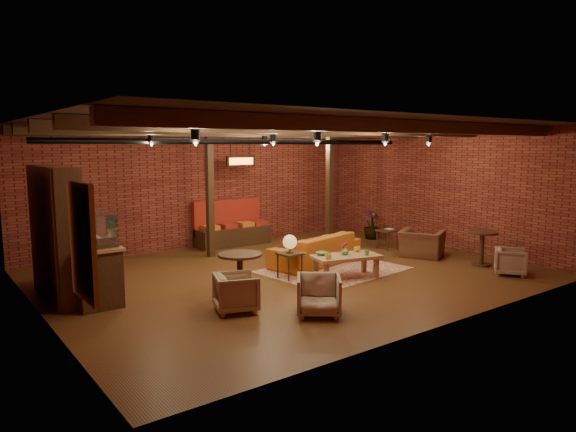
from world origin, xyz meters
TOP-DOWN VIEW (x-y plane):
  - floor at (0.00, 0.00)m, footprint 10.00×10.00m
  - ceiling at (0.00, 0.00)m, footprint 10.00×8.00m
  - wall_back at (0.00, 4.00)m, footprint 10.00×0.02m
  - wall_front at (0.00, -4.00)m, footprint 10.00×0.02m
  - wall_left at (-5.00, 0.00)m, footprint 0.02×8.00m
  - wall_right at (5.00, 0.00)m, footprint 0.02×8.00m
  - ceiling_beams at (0.00, 0.00)m, footprint 9.80×6.40m
  - ceiling_pipe at (0.00, 1.60)m, footprint 9.60×0.12m
  - post_left at (-0.60, 2.60)m, footprint 0.16×0.16m
  - post_right at (2.80, 2.00)m, footprint 0.16×0.16m
  - service_counter at (-4.10, 1.00)m, footprint 0.80×2.50m
  - plant_counter at (-4.00, 1.20)m, footprint 0.35×0.39m
  - shelving_hutch at (-4.50, 1.10)m, footprint 0.52×2.00m
  - chalkboard_menu at (-4.93, -2.30)m, footprint 0.08×0.96m
  - banquette at (0.60, 3.55)m, footprint 2.10×0.70m
  - service_sign at (0.60, 3.10)m, footprint 0.86×0.06m
  - ceiling_spotlights at (0.00, 0.00)m, footprint 6.40×4.40m
  - rug at (0.91, -0.31)m, footprint 3.22×2.60m
  - sofa at (0.96, 0.38)m, footprint 2.58×1.46m
  - coffee_table at (0.65, -0.96)m, footprint 1.54×1.02m
  - side_table_lamp at (-0.31, -0.31)m, footprint 0.46×0.46m
  - round_table_left at (-1.88, -0.90)m, footprint 0.80×0.80m
  - armchair_a at (-2.31, -1.49)m, footprint 0.83×0.86m
  - armchair_b at (-1.33, -2.46)m, footprint 0.96×0.95m
  - armchair_right at (3.62, -0.57)m, footprint 1.04×1.21m
  - side_table_book at (3.65, 0.60)m, footprint 0.47×0.47m
  - round_table_right at (3.97, -2.02)m, footprint 0.68×0.68m
  - armchair_far at (3.69, -2.89)m, footprint 0.83×0.82m
  - plant_tall at (4.40, 1.91)m, footprint 1.55×1.55m

SIDE VIEW (x-z plane):
  - floor at x=0.00m, z-range 0.00..0.00m
  - rug at x=0.91m, z-range 0.00..0.01m
  - armchair_far at x=3.69m, z-range 0.00..0.63m
  - armchair_a at x=-2.31m, z-range 0.00..0.70m
  - sofa at x=0.96m, z-range 0.00..0.71m
  - armchair_b at x=-1.33m, z-range 0.00..0.73m
  - coffee_table at x=0.65m, z-range 0.06..0.80m
  - armchair_right at x=3.62m, z-range 0.00..0.89m
  - side_table_book at x=3.65m, z-range 0.21..0.76m
  - banquette at x=0.60m, z-range 0.00..1.00m
  - round_table_right at x=3.97m, z-range 0.13..0.93m
  - round_table_left at x=-1.88m, z-range 0.15..0.98m
  - side_table_lamp at x=-0.31m, z-range 0.24..1.17m
  - service_counter at x=-4.10m, z-range 0.00..1.60m
  - shelving_hutch at x=-4.50m, z-range 0.00..2.40m
  - plant_counter at x=-4.00m, z-range 1.07..1.37m
  - plant_tall at x=4.40m, z-range 0.00..2.56m
  - wall_back at x=0.00m, z-range 0.00..3.20m
  - wall_front at x=0.00m, z-range 0.00..3.20m
  - wall_left at x=-5.00m, z-range 0.00..3.20m
  - wall_right at x=5.00m, z-range 0.00..3.20m
  - post_left at x=-0.60m, z-range 0.00..3.20m
  - post_right at x=2.80m, z-range 0.00..3.20m
  - chalkboard_menu at x=-4.93m, z-range 0.87..2.33m
  - service_sign at x=0.60m, z-range 2.20..2.50m
  - ceiling_pipe at x=0.00m, z-range 2.79..2.91m
  - ceiling_spotlights at x=0.00m, z-range 2.72..3.00m
  - ceiling_beams at x=0.00m, z-range 2.97..3.19m
  - ceiling at x=0.00m, z-range 3.19..3.21m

